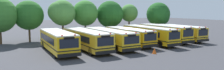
{
  "coord_description": "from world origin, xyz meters",
  "views": [
    {
      "loc": [
        -16.94,
        -25.74,
        5.12
      ],
      "look_at": [
        -2.85,
        0.0,
        1.6
      ],
      "focal_mm": 34.13,
      "sensor_mm": 36.0,
      "label": 1
    }
  ],
  "objects": [
    {
      "name": "school_bus_4",
      "position": [
        3.44,
        -0.15,
        1.39
      ],
      "size": [
        2.48,
        11.03,
        2.64
      ],
      "rotation": [
        0.0,
        0.0,
        3.14
      ],
      "color": "yellow",
      "rests_on": "ground_plane"
    },
    {
      "name": "tree_2",
      "position": [
        -7.59,
        8.48,
        4.62
      ],
      "size": [
        4.48,
        4.18,
        6.67
      ],
      "color": "#4C3823",
      "rests_on": "ground_plane"
    },
    {
      "name": "tree_7",
      "position": [
        14.71,
        10.08,
        3.39
      ],
      "size": [
        3.79,
        3.53,
        5.24
      ],
      "color": "#4C3823",
      "rests_on": "ground_plane"
    },
    {
      "name": "tree_5",
      "position": [
        6.46,
        10.06,
        4.5
      ],
      "size": [
        3.49,
        3.49,
        6.18
      ],
      "color": "#4C3823",
      "rests_on": "ground_plane"
    },
    {
      "name": "school_bus_0",
      "position": [
        -10.47,
        -0.17,
        1.38
      ],
      "size": [
        2.65,
        10.11,
        2.62
      ],
      "rotation": [
        0.0,
        0.0,
        3.12
      ],
      "color": "yellow",
      "rests_on": "ground_plane"
    },
    {
      "name": "ground_plane",
      "position": [
        0.0,
        0.0,
        0.0
      ],
      "size": [
        160.0,
        160.0,
        0.0
      ],
      "primitive_type": "plane",
      "color": "#38383D"
    },
    {
      "name": "tree_4",
      "position": [
        2.15,
        9.9,
        4.19
      ],
      "size": [
        5.06,
        5.06,
        6.76
      ],
      "color": "#4C3823",
      "rests_on": "ground_plane"
    },
    {
      "name": "school_bus_1",
      "position": [
        -6.82,
        -0.06,
        1.37
      ],
      "size": [
        2.71,
        11.4,
        2.6
      ],
      "rotation": [
        0.0,
        0.0,
        3.16
      ],
      "color": "yellow",
      "rests_on": "ground_plane"
    },
    {
      "name": "school_bus_6",
      "position": [
        10.28,
        0.11,
        1.36
      ],
      "size": [
        2.66,
        9.73,
        2.58
      ],
      "rotation": [
        0.0,
        0.0,
        3.12
      ],
      "color": "yellow",
      "rests_on": "ground_plane"
    },
    {
      "name": "tree_6",
      "position": [
        12.13,
        7.85,
        4.12
      ],
      "size": [
        4.76,
        4.76,
        6.56
      ],
      "color": "#4C3823",
      "rests_on": "ground_plane"
    },
    {
      "name": "school_bus_5",
      "position": [
        6.9,
        0.2,
        1.43
      ],
      "size": [
        2.84,
        9.91,
        2.73
      ],
      "rotation": [
        0.0,
        0.0,
        3.17
      ],
      "color": "yellow",
      "rests_on": "ground_plane"
    },
    {
      "name": "school_bus_2",
      "position": [
        -3.45,
        -0.21,
        1.33
      ],
      "size": [
        2.78,
        11.17,
        2.51
      ],
      "rotation": [
        0.0,
        0.0,
        3.16
      ],
      "color": "yellow",
      "rests_on": "ground_plane"
    },
    {
      "name": "tree_3",
      "position": [
        -3.02,
        9.51,
        4.61
      ],
      "size": [
        4.49,
        4.49,
        6.74
      ],
      "color": "#4C3823",
      "rests_on": "ground_plane"
    },
    {
      "name": "tree_1",
      "position": [
        -12.28,
        10.16,
        4.2
      ],
      "size": [
        4.65,
        4.65,
        6.55
      ],
      "color": "#4C3823",
      "rests_on": "ground_plane"
    },
    {
      "name": "school_bus_3",
      "position": [
        0.03,
        0.14,
        1.32
      ],
      "size": [
        2.69,
        9.95,
        2.5
      ],
      "rotation": [
        0.0,
        0.0,
        3.16
      ],
      "color": "#EAA80C",
      "rests_on": "ground_plane"
    },
    {
      "name": "traffic_cone",
      "position": [
        -0.92,
        -6.76,
        0.32
      ],
      "size": [
        0.49,
        0.49,
        0.65
      ],
      "primitive_type": "cone",
      "color": "#EA5914",
      "rests_on": "ground_plane"
    }
  ]
}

